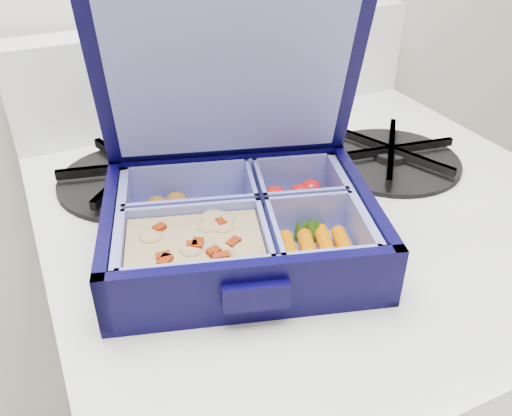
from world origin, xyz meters
name	(u,v)px	position (x,y,z in m)	size (l,w,h in m)	color
bento_box	(240,226)	(-0.33, 1.63, 0.90)	(0.25, 0.19, 0.06)	black
burner_grate	(391,153)	(-0.09, 1.72, 0.88)	(0.17, 0.17, 0.03)	black
burner_grate_rear	(135,174)	(-0.39, 1.81, 0.88)	(0.18, 0.18, 0.02)	black
fork	(217,184)	(-0.31, 1.76, 0.87)	(0.03, 0.19, 0.01)	silver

